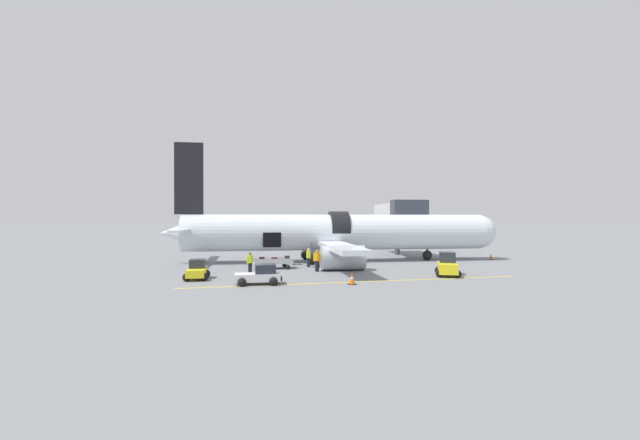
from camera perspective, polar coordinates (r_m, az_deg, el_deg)
The scene contains 14 objects.
ground_plane at distance 38.54m, azimuth 2.78°, elevation -6.25°, with size 500.00×500.00×0.00m, color slate.
apron_marking_line at distance 29.73m, azimuth 5.23°, elevation -8.21°, with size 24.15×2.23×0.01m.
jet_bridge_stub at distance 50.54m, azimuth 10.56°, elevation 0.45°, with size 3.86×9.55×6.33m.
airplane at distance 42.89m, azimuth 1.85°, elevation -1.77°, with size 34.11×27.04×11.58m.
baggage_tug_lead at distance 34.15m, azimuth 16.64°, elevation -5.85°, with size 2.52×3.40×1.77m.
baggage_tug_mid at distance 28.75m, azimuth -8.04°, elevation -7.35°, with size 3.10×1.94×1.32m.
baggage_tug_rear at distance 32.11m, azimuth -16.08°, elevation -6.53°, with size 1.79×2.78×1.39m.
baggage_cart_loading at distance 37.29m, azimuth -6.10°, elevation -5.70°, with size 4.35×2.31×1.10m.
ground_crew_loader_a at distance 38.38m, azimuth -1.55°, elevation -4.96°, with size 0.51×0.56×1.67m.
ground_crew_loader_b at distance 37.98m, azimuth -0.10°, elevation -5.12°, with size 0.48×0.51×1.54m.
ground_crew_driver at distance 35.09m, azimuth -0.39°, elevation -5.34°, with size 0.63×0.47×1.80m.
ground_crew_supervisor at distance 34.55m, azimuth -9.31°, elevation -5.56°, with size 0.54×0.52×1.66m.
safety_cone_nose at distance 48.38m, azimuth 21.86°, elevation -4.54°, with size 0.45×0.45×0.70m.
safety_cone_engine_left at distance 28.55m, azimuth 4.28°, elevation -7.85°, with size 0.54×0.54×0.76m.
Camera 1 is at (-7.45, -37.55, 4.44)m, focal length 24.00 mm.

